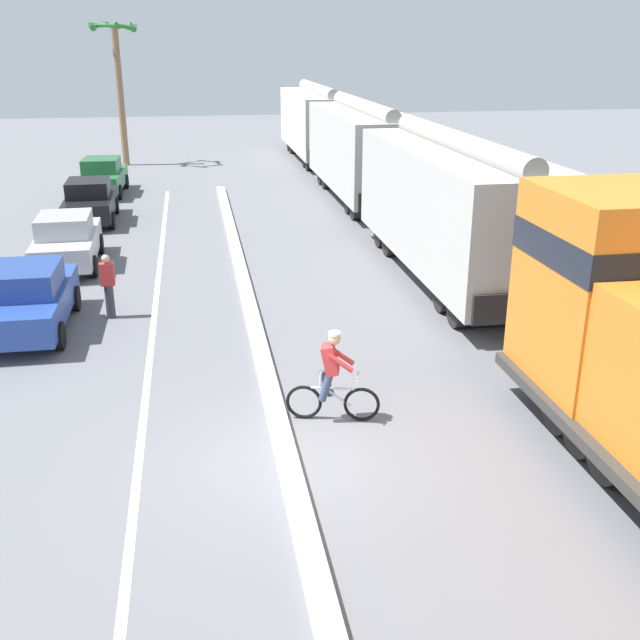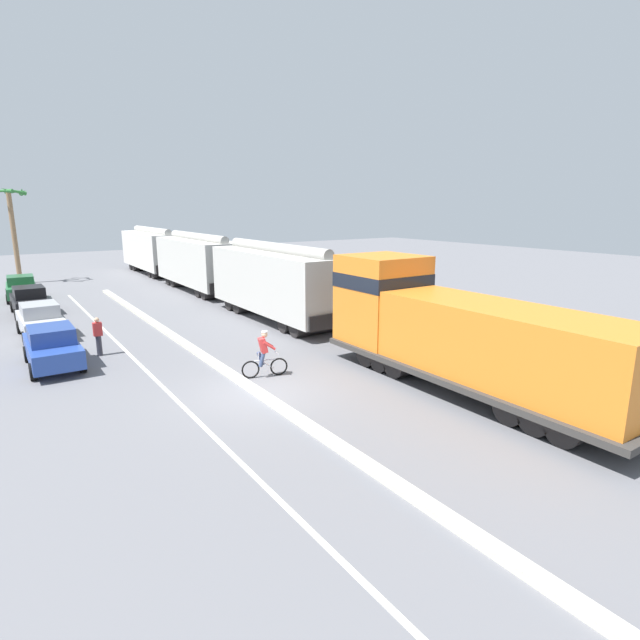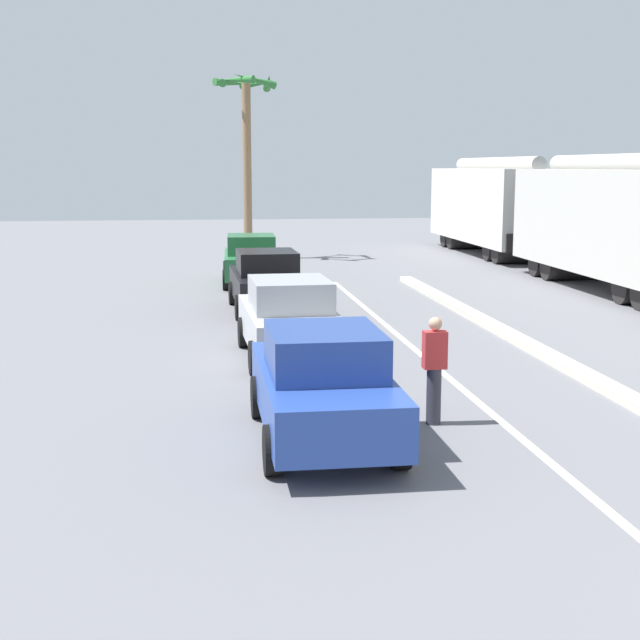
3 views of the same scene
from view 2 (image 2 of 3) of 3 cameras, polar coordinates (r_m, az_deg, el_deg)
name	(u,v)px [view 2 (image 2 of 3)]	position (r m, az deg, el deg)	size (l,w,h in m)	color
ground_plane	(257,393)	(16.85, -7.26, -8.33)	(120.00, 120.00, 0.00)	slate
median_curb	(193,349)	(22.09, -14.32, -3.24)	(0.36, 36.00, 0.16)	beige
lane_stripe	(135,360)	(21.48, -20.34, -4.33)	(0.14, 36.00, 0.01)	silver
locomotive	(450,335)	(17.56, 14.67, -1.62)	(3.10, 11.61, 4.20)	orange
hopper_car_lead	(276,282)	(26.93, -4.99, 4.33)	(2.90, 10.60, 4.18)	beige
hopper_car_middle	(199,262)	(37.42, -13.70, 6.43)	(2.90, 10.60, 4.18)	beige
hopper_car_trailing	(153,251)	(48.43, -18.56, 7.53)	(2.90, 10.60, 4.18)	beige
parked_car_blue	(52,347)	(21.70, -28.26, -2.69)	(1.84, 4.20, 1.62)	#28479E
parked_car_silver	(41,320)	(27.02, -29.31, 0.02)	(1.93, 4.25, 1.62)	#B7BABF
parked_car_black	(30,300)	(32.88, -30.24, 1.95)	(1.91, 4.24, 1.62)	black
parked_car_green	(21,288)	(38.32, -30.96, 3.19)	(1.96, 4.26, 1.62)	#286B3D
cyclist	(264,355)	(18.13, -6.42, -4.03)	(1.67, 0.59, 1.71)	black
palm_tree_near	(11,213)	(46.32, -31.84, 10.36)	(2.72, 2.78, 7.51)	#846647
pedestrian_by_cars	(98,336)	(22.50, -24.02, -1.66)	(0.34, 0.22, 1.62)	#33333D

